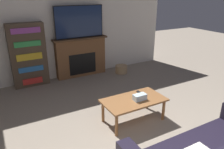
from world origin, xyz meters
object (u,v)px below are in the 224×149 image
(fireplace, at_px, (81,57))
(tv, at_px, (79,22))
(coffee_table, at_px, (134,102))
(storage_basket, at_px, (121,69))
(bookshelf, at_px, (28,55))

(fireplace, height_order, tv, tv)
(tv, xyz_separation_m, coffee_table, (-0.04, -2.46, -1.04))
(fireplace, height_order, storage_basket, fireplace)
(fireplace, xyz_separation_m, bookshelf, (-1.27, -0.02, 0.22))
(coffee_table, bearing_deg, storage_basket, 63.62)
(storage_basket, bearing_deg, tv, 160.72)
(tv, xyz_separation_m, storage_basket, (1.01, -0.35, -1.29))
(fireplace, distance_m, coffee_table, 2.49)
(fireplace, xyz_separation_m, coffee_table, (-0.04, -2.48, -0.15))
(storage_basket, bearing_deg, coffee_table, -116.38)
(bookshelf, height_order, storage_basket, bookshelf)
(fireplace, bearing_deg, tv, -90.00)
(bookshelf, bearing_deg, fireplace, 0.99)
(fireplace, relative_size, tv, 1.13)
(coffee_table, bearing_deg, fireplace, 89.05)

